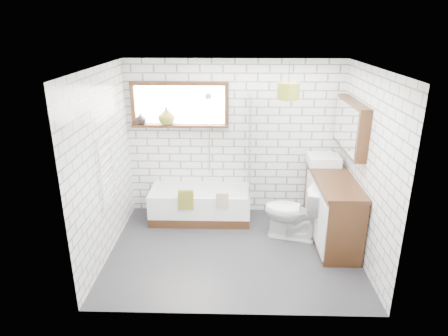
{
  "coord_description": "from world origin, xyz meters",
  "views": [
    {
      "loc": [
        0.01,
        -4.85,
        3.01
      ],
      "look_at": [
        -0.13,
        0.25,
        1.14
      ],
      "focal_mm": 32.0,
      "sensor_mm": 36.0,
      "label": 1
    }
  ],
  "objects_px": {
    "vanity": "(331,207)",
    "basin": "(323,160)",
    "toilet": "(292,212)",
    "pendant": "(288,91)",
    "bathtub": "(200,204)"
  },
  "relations": [
    {
      "from": "vanity",
      "to": "basin",
      "type": "relative_size",
      "value": 3.54
    },
    {
      "from": "pendant",
      "to": "bathtub",
      "type": "bearing_deg",
      "value": 173.08
    },
    {
      "from": "bathtub",
      "to": "toilet",
      "type": "distance_m",
      "value": 1.51
    },
    {
      "from": "basin",
      "to": "pendant",
      "type": "xyz_separation_m",
      "value": [
        -0.61,
        -0.15,
        1.07
      ]
    },
    {
      "from": "bathtub",
      "to": "pendant",
      "type": "bearing_deg",
      "value": -6.92
    },
    {
      "from": "basin",
      "to": "toilet",
      "type": "relative_size",
      "value": 0.57
    },
    {
      "from": "bathtub",
      "to": "pendant",
      "type": "distance_m",
      "value": 2.26
    },
    {
      "from": "vanity",
      "to": "basin",
      "type": "bearing_deg",
      "value": 96.84
    },
    {
      "from": "toilet",
      "to": "pendant",
      "type": "bearing_deg",
      "value": -150.14
    },
    {
      "from": "vanity",
      "to": "toilet",
      "type": "relative_size",
      "value": 2.03
    },
    {
      "from": "bathtub",
      "to": "vanity",
      "type": "relative_size",
      "value": 0.93
    },
    {
      "from": "bathtub",
      "to": "toilet",
      "type": "height_order",
      "value": "toilet"
    },
    {
      "from": "vanity",
      "to": "toilet",
      "type": "distance_m",
      "value": 0.58
    },
    {
      "from": "vanity",
      "to": "pendant",
      "type": "bearing_deg",
      "value": 152.7
    },
    {
      "from": "vanity",
      "to": "toilet",
      "type": "xyz_separation_m",
      "value": [
        -0.57,
        -0.04,
        -0.07
      ]
    }
  ]
}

